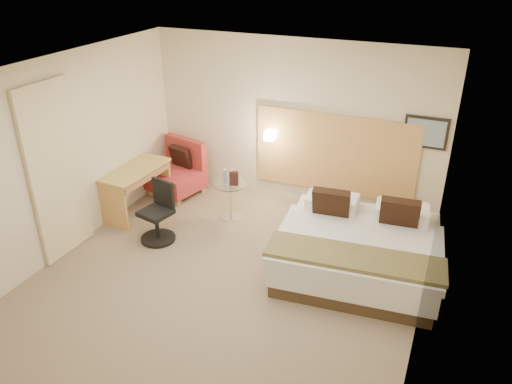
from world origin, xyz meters
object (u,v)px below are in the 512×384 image
at_px(desk, 136,178).
at_px(desk_chair, 159,217).
at_px(lounge_chair, 177,172).
at_px(side_table, 231,199).
at_px(bed, 359,247).

relative_size(desk, desk_chair, 1.39).
distance_m(lounge_chair, desk_chair, 1.57).
xyz_separation_m(lounge_chair, side_table, (1.25, -0.45, -0.04)).
distance_m(bed, desk, 3.64).
bearing_deg(bed, desk, 177.66).
bearing_deg(desk_chair, desk, 143.18).
height_order(bed, desk, bed).
relative_size(side_table, desk_chair, 0.73).
height_order(bed, side_table, bed).
bearing_deg(side_table, desk_chair, -123.66).
relative_size(lounge_chair, desk, 0.82).
relative_size(bed, side_table, 3.40).
relative_size(bed, lounge_chair, 2.18).
bearing_deg(bed, desk_chair, -171.50).
bearing_deg(lounge_chair, side_table, -19.71).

